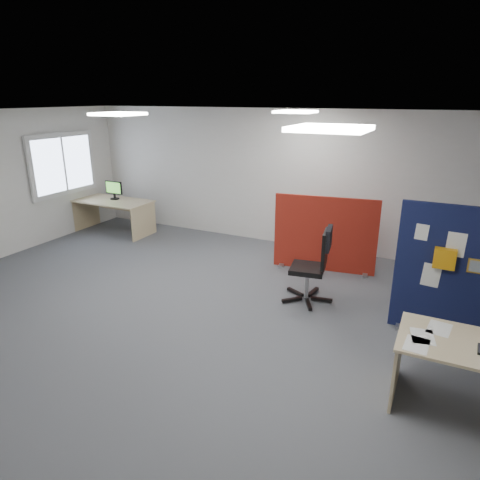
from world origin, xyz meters
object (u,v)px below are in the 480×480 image
at_px(office_chair, 316,261).
at_px(second_desk, 114,208).
at_px(red_divider, 325,235).
at_px(monitor_second, 114,189).

bearing_deg(office_chair, second_desk, 155.55).
relative_size(red_divider, monitor_second, 3.95).
bearing_deg(second_desk, office_chair, -15.53).
distance_m(red_divider, second_desk, 4.82).
distance_m(red_divider, monitor_second, 4.87).
distance_m(monitor_second, office_chair, 5.29).
relative_size(second_desk, office_chair, 1.51).
bearing_deg(red_divider, second_desk, 170.21).
height_order(second_desk, office_chair, office_chair).
height_order(second_desk, monitor_second, monitor_second).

